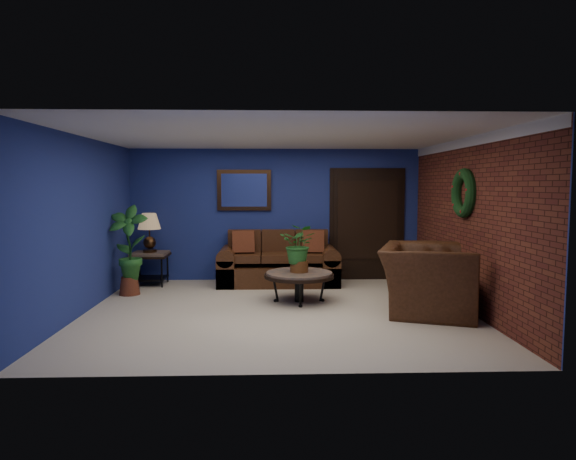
{
  "coord_description": "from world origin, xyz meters",
  "views": [
    {
      "loc": [
        -0.11,
        -7.29,
        1.81
      ],
      "look_at": [
        0.16,
        0.55,
        1.13
      ],
      "focal_mm": 32.0,
      "sensor_mm": 36.0,
      "label": 1
    }
  ],
  "objects_px": {
    "end_table": "(150,260)",
    "table_lamp": "(149,228)",
    "coffee_table": "(299,276)",
    "side_chair": "(312,256)",
    "armchair": "(429,279)",
    "sofa": "(278,266)"
  },
  "relations": [
    {
      "from": "sofa",
      "to": "coffee_table",
      "type": "height_order",
      "value": "sofa"
    },
    {
      "from": "end_table",
      "to": "side_chair",
      "type": "relative_size",
      "value": 0.73
    },
    {
      "from": "coffee_table",
      "to": "table_lamp",
      "type": "distance_m",
      "value": 3.08
    },
    {
      "from": "end_table",
      "to": "armchair",
      "type": "relative_size",
      "value": 0.45
    },
    {
      "from": "sofa",
      "to": "end_table",
      "type": "distance_m",
      "value": 2.34
    },
    {
      "from": "end_table",
      "to": "table_lamp",
      "type": "relative_size",
      "value": 0.96
    },
    {
      "from": "coffee_table",
      "to": "end_table",
      "type": "bearing_deg",
      "value": 151.02
    },
    {
      "from": "side_chair",
      "to": "armchair",
      "type": "relative_size",
      "value": 0.61
    },
    {
      "from": "sofa",
      "to": "table_lamp",
      "type": "relative_size",
      "value": 3.19
    },
    {
      "from": "side_chair",
      "to": "coffee_table",
      "type": "bearing_deg",
      "value": -100.79
    },
    {
      "from": "coffee_table",
      "to": "side_chair",
      "type": "height_order",
      "value": "side_chair"
    },
    {
      "from": "table_lamp",
      "to": "armchair",
      "type": "distance_m",
      "value": 4.99
    },
    {
      "from": "armchair",
      "to": "end_table",
      "type": "bearing_deg",
      "value": 83.33
    },
    {
      "from": "side_chair",
      "to": "armchair",
      "type": "bearing_deg",
      "value": -55.35
    },
    {
      "from": "sofa",
      "to": "end_table",
      "type": "relative_size",
      "value": 3.33
    },
    {
      "from": "armchair",
      "to": "table_lamp",
      "type": "bearing_deg",
      "value": 83.33
    },
    {
      "from": "coffee_table",
      "to": "side_chair",
      "type": "distance_m",
      "value": 1.56
    },
    {
      "from": "end_table",
      "to": "side_chair",
      "type": "xyz_separation_m",
      "value": [
        2.96,
        0.07,
        0.05
      ]
    },
    {
      "from": "coffee_table",
      "to": "table_lamp",
      "type": "bearing_deg",
      "value": 151.02
    },
    {
      "from": "end_table",
      "to": "side_chair",
      "type": "distance_m",
      "value": 2.96
    },
    {
      "from": "sofa",
      "to": "end_table",
      "type": "xyz_separation_m",
      "value": [
        -2.34,
        -0.03,
        0.14
      ]
    },
    {
      "from": "coffee_table",
      "to": "table_lamp",
      "type": "height_order",
      "value": "table_lamp"
    }
  ]
}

